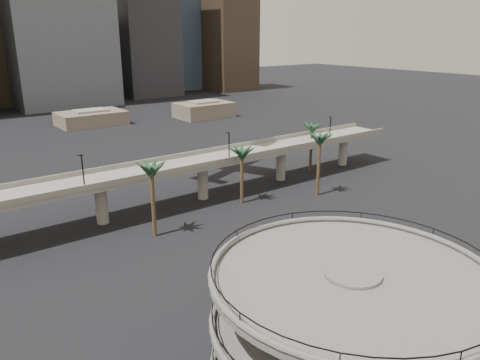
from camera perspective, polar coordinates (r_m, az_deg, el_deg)
ground at (r=57.09m, az=17.98°, el=-19.68°), size 700.00×700.00×0.00m
parking_ramp at (r=40.81m, az=12.94°, el=-18.88°), size 22.20×22.20×17.35m
overpass at (r=92.20m, az=-10.37°, el=0.66°), size 130.00×9.30×14.70m
palm_trees at (r=96.51m, az=3.02°, el=4.12°), size 54.40×18.40×14.00m
low_buildings at (r=175.48m, az=-21.46°, el=6.27°), size 135.00×27.50×6.80m
skyline at (r=247.43m, az=-25.78°, el=17.94°), size 269.00×86.00×115.41m
car_a at (r=64.49m, az=-1.05°, el=-13.24°), size 4.52×2.55×1.45m
car_b at (r=71.53m, az=8.33°, el=-10.07°), size 4.97×3.53×1.56m
car_c at (r=82.27m, az=19.33°, el=-7.16°), size 5.28×3.76×1.42m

